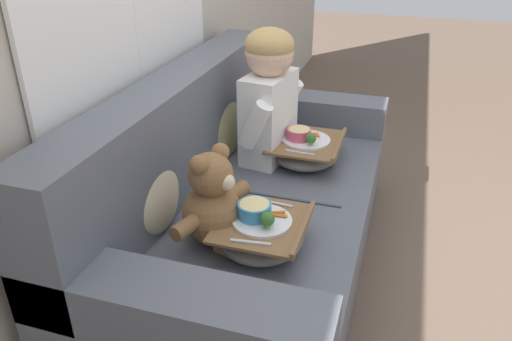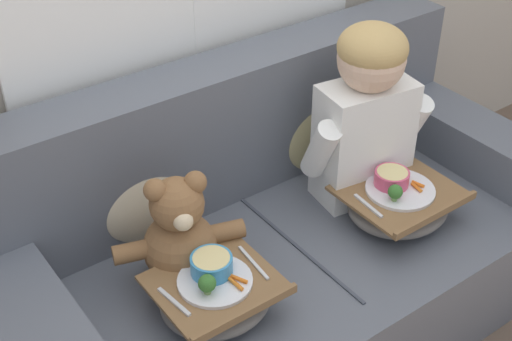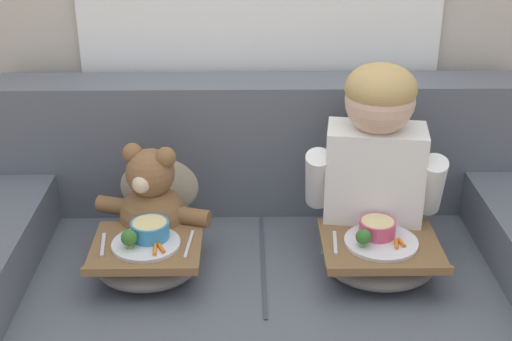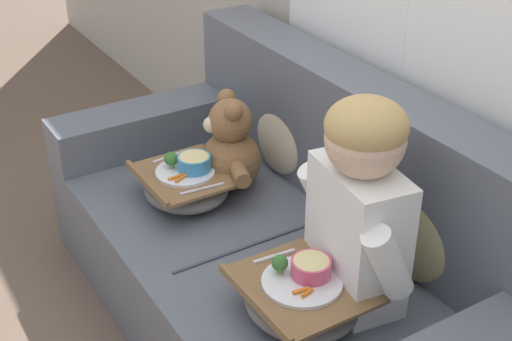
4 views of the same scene
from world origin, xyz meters
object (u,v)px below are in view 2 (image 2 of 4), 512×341
Objects in this scene: child_figure at (367,106)px; couch at (274,248)px; throw_pillow_behind_teddy at (141,193)px; throw_pillow_behind_child at (319,122)px; lap_tray_child at (398,202)px; teddy_bear at (180,236)px; lap_tray_teddy at (215,294)px.

couch is at bearing 177.53° from child_figure.
throw_pillow_behind_teddy is at bearing 162.35° from child_figure.
child_figure is (-0.00, -0.24, 0.18)m from throw_pillow_behind_child.
throw_pillow_behind_child reaches higher than lap_tray_child.
teddy_bear is at bearing -179.70° from child_figure.
teddy_bear is 0.21m from lap_tray_teddy.
throw_pillow_behind_teddy is 0.25m from teddy_bear.
throw_pillow_behind_teddy is at bearing 150.13° from lap_tray_child.
throw_pillow_behind_teddy reaches higher than lap_tray_child.
throw_pillow_behind_child reaches higher than throw_pillow_behind_teddy.
lap_tray_teddy reaches higher than lap_tray_child.
lap_tray_teddy is (0.00, -0.44, -0.11)m from throw_pillow_behind_teddy.
lap_tray_teddy is (0.00, -0.19, -0.09)m from teddy_bear.
throw_pillow_behind_teddy is (-0.38, 0.23, 0.28)m from couch.
teddy_bear reaches higher than lap_tray_teddy.
child_figure reaches higher than throw_pillow_behind_child.
couch reaches higher than lap_tray_teddy.
teddy_bear is at bearing -176.95° from couch.
lap_tray_child is (0.77, -0.44, -0.11)m from throw_pillow_behind_teddy.
child_figure reaches higher than lap_tray_child.
teddy_bear is 1.16× the size of lap_tray_teddy.
couch is at bearing 150.93° from lap_tray_child.
throw_pillow_behind_child is 0.46m from lap_tray_child.
couch is at bearing 3.05° from teddy_bear.
throw_pillow_behind_teddy is at bearing 89.63° from teddy_bear.
throw_pillow_behind_child is 0.81m from teddy_bear.
couch reaches higher than teddy_bear.
couch is at bearing 28.99° from lap_tray_teddy.
teddy_bear is (-0.39, -0.02, 0.26)m from couch.
teddy_bear is at bearing 90.55° from lap_tray_teddy.
child_figure is 1.86× the size of lap_tray_teddy.
couch reaches higher than throw_pillow_behind_teddy.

